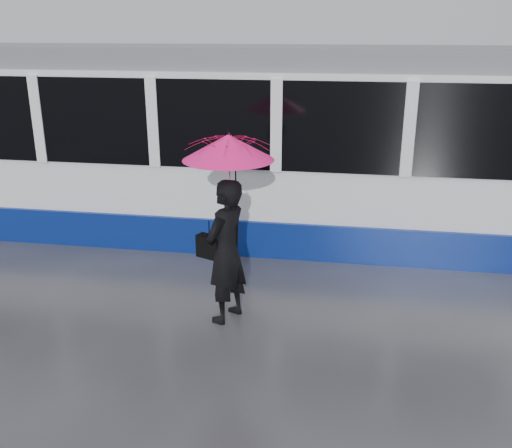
# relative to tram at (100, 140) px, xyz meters

# --- Properties ---
(ground) EXTENTS (90.00, 90.00, 0.00)m
(ground) POSITION_rel_tram_xyz_m (3.38, -2.50, -1.64)
(ground) COLOR #2D2D32
(ground) RESTS_ON ground
(rails) EXTENTS (34.00, 1.51, 0.02)m
(rails) POSITION_rel_tram_xyz_m (3.38, -0.00, -1.63)
(rails) COLOR #3F3D38
(rails) RESTS_ON ground
(tram) EXTENTS (26.00, 2.56, 3.35)m
(tram) POSITION_rel_tram_xyz_m (0.00, 0.00, 0.00)
(tram) COLOR white
(tram) RESTS_ON ground
(woman) EXTENTS (0.69, 0.82, 1.90)m
(woman) POSITION_rel_tram_xyz_m (3.16, -3.40, -0.69)
(woman) COLOR black
(woman) RESTS_ON ground
(umbrella) EXTENTS (1.47, 1.47, 1.28)m
(umbrella) POSITION_rel_tram_xyz_m (3.21, -3.40, 0.45)
(umbrella) COLOR #FF1582
(umbrella) RESTS_ON ground
(handbag) EXTENTS (0.37, 0.27, 0.47)m
(handbag) POSITION_rel_tram_xyz_m (2.94, -3.38, -0.64)
(handbag) COLOR black
(handbag) RESTS_ON ground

